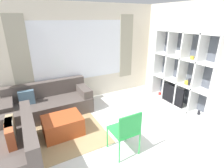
# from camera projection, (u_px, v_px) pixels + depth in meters

# --- Properties ---
(ground_plane) EXTENTS (16.00, 16.00, 0.00)m
(ground_plane) POSITION_uv_depth(u_px,v_px,m) (141.00, 162.00, 3.00)
(ground_plane) COLOR silver
(wall_back) EXTENTS (6.00, 0.11, 2.70)m
(wall_back) POSITION_uv_depth(u_px,v_px,m) (80.00, 54.00, 4.86)
(wall_back) COLOR beige
(wall_back) RESTS_ON ground_plane
(wall_right) EXTENTS (0.07, 4.04, 2.70)m
(wall_right) POSITION_uv_depth(u_px,v_px,m) (183.00, 55.00, 4.77)
(wall_right) COLOR beige
(wall_right) RESTS_ON ground_plane
(area_rug) EXTENTS (2.27, 1.65, 0.01)m
(area_rug) POSITION_uv_depth(u_px,v_px,m) (48.00, 137.00, 3.61)
(area_rug) COLOR tan
(area_rug) RESTS_ON ground_plane
(shelving_unit) EXTENTS (0.38, 1.87, 2.00)m
(shelving_unit) POSITION_uv_depth(u_px,v_px,m) (183.00, 72.00, 4.63)
(shelving_unit) COLOR #515660
(shelving_unit) RESTS_ON ground_plane
(couch_main) EXTENTS (2.02, 0.85, 0.78)m
(couch_main) POSITION_uv_depth(u_px,v_px,m) (49.00, 103.00, 4.39)
(couch_main) COLOR #564C47
(couch_main) RESTS_ON ground_plane
(couch_side) EXTENTS (0.85, 1.56, 0.78)m
(couch_side) POSITION_uv_depth(u_px,v_px,m) (13.00, 149.00, 2.85)
(couch_side) COLOR #564C47
(couch_side) RESTS_ON ground_plane
(ottoman) EXTENTS (0.78, 0.59, 0.40)m
(ottoman) POSITION_uv_depth(u_px,v_px,m) (63.00, 126.00, 3.65)
(ottoman) COLOR #B74C23
(ottoman) RESTS_ON ground_plane
(folding_chair) EXTENTS (0.44, 0.46, 0.86)m
(folding_chair) POSITION_uv_depth(u_px,v_px,m) (126.00, 129.00, 3.00)
(folding_chair) COLOR green
(folding_chair) RESTS_ON ground_plane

